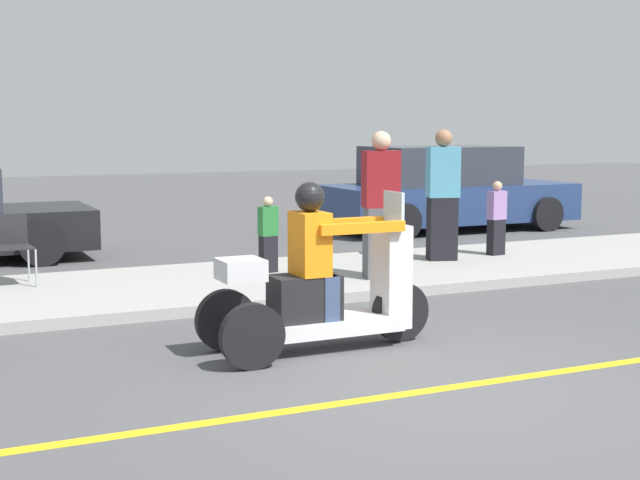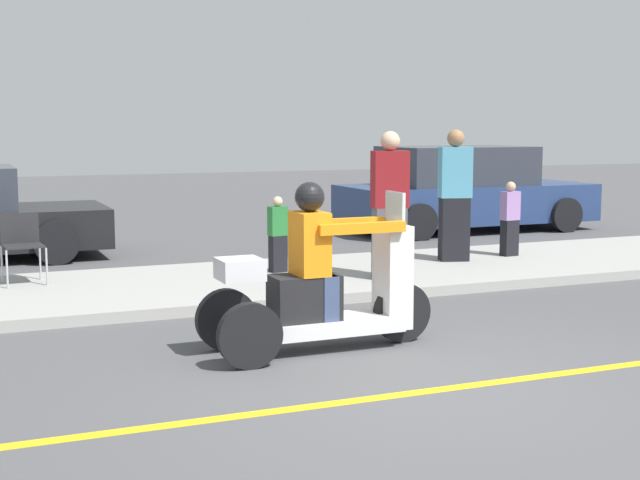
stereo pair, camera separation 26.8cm
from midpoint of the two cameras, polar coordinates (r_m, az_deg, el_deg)
name	(u,v)px [view 1 (the left image)]	position (r m, az deg, el deg)	size (l,w,h in m)	color
ground_plane	(441,389)	(6.85, 6.63, -9.46)	(60.00, 60.00, 0.00)	#4C4C4F
lane_stripe	(402,394)	(6.69, 4.10, -9.83)	(24.00, 0.12, 0.01)	gold
sidewalk_strip	(237,283)	(10.92, -6.04, -2.77)	(28.00, 2.80, 0.12)	#9E9E99
motorcycle_trike	(322,290)	(7.82, -0.88, -3.23)	(2.12, 0.76, 1.49)	black
spectator_end_of_line	(443,197)	(12.33, 7.24, 2.72)	(0.48, 0.37, 1.79)	black
spectator_far_back	(381,208)	(10.78, 3.19, 2.07)	(0.47, 0.33, 1.78)	#515156
spectator_mid_group	(268,236)	(11.26, -4.02, 0.27)	(0.25, 0.17, 0.96)	black
spectator_near_curb	(496,219)	(12.97, 10.65, 1.30)	(0.27, 0.18, 1.06)	black
folding_chair_set_back	(10,242)	(11.02, -19.88, -0.11)	(0.49, 0.49, 0.82)	#A5A8AD
parked_car_lot_center	(446,191)	(16.91, 7.61, 3.14)	(4.74, 2.10, 1.58)	navy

